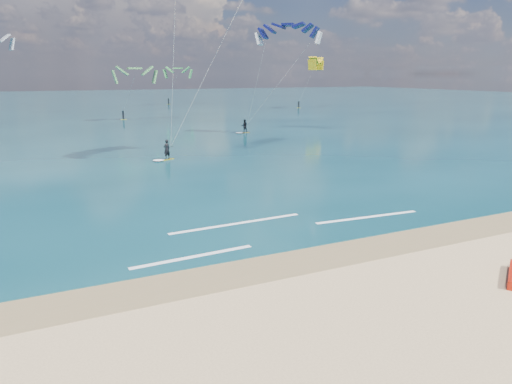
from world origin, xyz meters
TOP-DOWN VIEW (x-y plane):
  - ground at (0.00, 40.00)m, footprint 320.00×320.00m
  - wet_sand_strip at (0.00, 3.00)m, footprint 320.00×2.40m
  - sea at (0.00, 104.00)m, footprint 320.00×200.00m
  - kitesurfer_main at (2.04, 24.16)m, footprint 9.23×6.97m
  - kitesurfer_far at (15.04, 37.33)m, footprint 8.97×8.64m
  - shoreline_foam at (0.50, 6.62)m, footprint 14.93×3.60m
  - distant_kites at (-13.11, 73.16)m, footprint 93.99×39.70m

SIDE VIEW (x-z plane):
  - ground at x=0.00m, z-range 0.00..0.00m
  - wet_sand_strip at x=0.00m, z-range 0.00..0.01m
  - sea at x=0.00m, z-range 0.00..0.04m
  - shoreline_foam at x=0.50m, z-range 0.04..0.05m
  - distant_kites at x=-13.11m, z-range -1.44..12.79m
  - kitesurfer_far at x=15.04m, z-range 0.20..13.85m
  - kitesurfer_main at x=2.04m, z-range 0.41..16.91m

